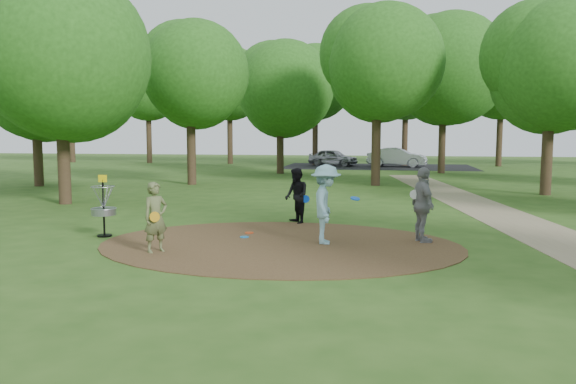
# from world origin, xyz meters

# --- Properties ---
(ground) EXTENTS (100.00, 100.00, 0.00)m
(ground) POSITION_xyz_m (0.00, 0.00, 0.00)
(ground) COLOR #2D5119
(ground) RESTS_ON ground
(dirt_clearing) EXTENTS (8.40, 8.40, 0.02)m
(dirt_clearing) POSITION_xyz_m (0.00, 0.00, 0.01)
(dirt_clearing) COLOR #47301C
(dirt_clearing) RESTS_ON ground
(footpath) EXTENTS (7.55, 39.89, 0.01)m
(footpath) POSITION_xyz_m (6.50, 2.00, 0.01)
(footpath) COLOR #8C7A5B
(footpath) RESTS_ON ground
(parking_lot) EXTENTS (14.00, 8.00, 0.01)m
(parking_lot) POSITION_xyz_m (2.00, 30.00, 0.00)
(parking_lot) COLOR black
(parking_lot) RESTS_ON ground
(player_observer_with_disc) EXTENTS (0.63, 0.67, 1.53)m
(player_observer_with_disc) POSITION_xyz_m (-2.47, -1.28, 0.77)
(player_observer_with_disc) COLOR #5A6339
(player_observer_with_disc) RESTS_ON ground
(player_throwing_with_disc) EXTENTS (1.22, 1.25, 1.85)m
(player_throwing_with_disc) POSITION_xyz_m (1.04, 0.27, 0.93)
(player_throwing_with_disc) COLOR #87BBC9
(player_throwing_with_disc) RESTS_ON ground
(player_walking_with_disc) EXTENTS (0.91, 0.97, 1.59)m
(player_walking_with_disc) POSITION_xyz_m (-0.07, 3.08, 0.79)
(player_walking_with_disc) COLOR black
(player_walking_with_disc) RESTS_ON ground
(player_waiting_with_disc) EXTENTS (0.76, 1.13, 1.78)m
(player_waiting_with_disc) POSITION_xyz_m (3.27, 0.81, 0.89)
(player_waiting_with_disc) COLOR gray
(player_waiting_with_disc) RESTS_ON ground
(disc_ground_cyan) EXTENTS (0.22, 0.22, 0.02)m
(disc_ground_cyan) POSITION_xyz_m (-1.00, 0.65, 0.03)
(disc_ground_cyan) COLOR #1879C4
(disc_ground_cyan) RESTS_ON dirt_clearing
(disc_ground_red) EXTENTS (0.22, 0.22, 0.02)m
(disc_ground_red) POSITION_xyz_m (-1.02, 1.24, 0.03)
(disc_ground_red) COLOR red
(disc_ground_red) RESTS_ON dirt_clearing
(car_left) EXTENTS (4.07, 2.66, 1.29)m
(car_left) POSITION_xyz_m (-1.42, 30.51, 0.64)
(car_left) COLOR #93939A
(car_left) RESTS_ON ground
(car_right) EXTENTS (4.53, 2.19, 1.43)m
(car_right) POSITION_xyz_m (3.39, 30.00, 0.72)
(car_right) COLOR #B2B3BA
(car_right) RESTS_ON ground
(disc_golf_basket) EXTENTS (0.63, 0.63, 1.54)m
(disc_golf_basket) POSITION_xyz_m (-4.50, 0.30, 0.87)
(disc_golf_basket) COLOR black
(disc_golf_basket) RESTS_ON ground
(tree_ring) EXTENTS (37.32, 45.88, 9.75)m
(tree_ring) POSITION_xyz_m (1.42, 9.92, 5.28)
(tree_ring) COLOR #332316
(tree_ring) RESTS_ON ground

